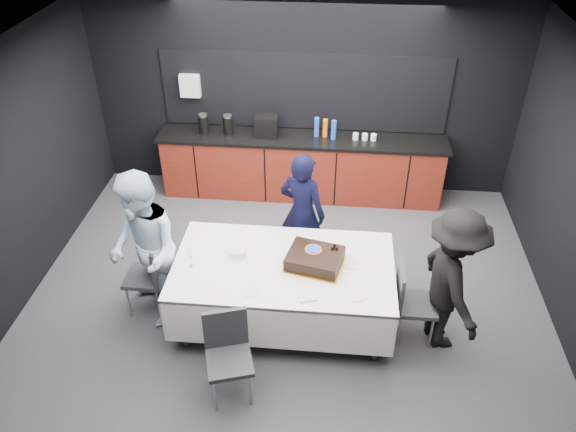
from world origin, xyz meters
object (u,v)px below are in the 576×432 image
Objects in this scene: party_table at (284,274)px; person_center at (302,213)px; chair_right at (409,298)px; plate_stack at (238,252)px; person_left at (144,251)px; champagne_flute at (190,255)px; cake_assembly at (315,259)px; chair_left at (151,271)px; chair_near at (228,349)px; person_right at (452,281)px.

person_center is (0.13, 0.94, 0.15)m from party_table.
plate_stack is at bearing 173.12° from chair_right.
person_center is 1.89m from person_left.
champagne_flute reaches higher than chair_right.
person_left is at bearing 54.10° from person_center.
person_left is at bearing -176.75° from cake_assembly.
champagne_flute is at bearing -172.59° from party_table.
chair_near is at bearing -44.18° from chair_left.
person_left reaches higher than chair_near.
chair_near is (-0.75, -1.02, -0.32)m from cake_assembly.
cake_assembly is 1.30m from champagne_flute.
person_left is at bearing 173.36° from champagne_flute.
person_center is at bearing 82.21° from party_table.
party_table is 2.51× the size of chair_left.
party_table is 1.72m from person_right.
person_right reaches higher than plate_stack.
cake_assembly is 0.74× the size of chair_right.
party_table is 10.36× the size of champagne_flute.
chair_left is at bearing 178.79° from party_table.
person_center reaches higher than cake_assembly.
person_center is at bearing 53.29° from plate_stack.
chair_right reaches higher than plate_stack.
chair_near is at bearing 95.64° from person_center.
cake_assembly is 1.79m from person_left.
person_center is (-1.20, 1.07, 0.26)m from chair_right.
cake_assembly reaches higher than plate_stack.
champagne_flute reaches higher than cake_assembly.
chair_right is at bearing 57.15° from person_left.
party_table is 1.34m from chair_right.
cake_assembly is 3.07× the size of champagne_flute.
cake_assembly is 0.74× the size of chair_left.
party_table is at bearing 69.59° from person_right.
person_left reaches higher than person_center.
plate_stack is at bearing 175.82° from cake_assembly.
cake_assembly is 3.44× the size of plate_stack.
person_right is (3.17, -0.08, -0.09)m from person_left.
party_table is 1.08m from chair_near.
plate_stack is at bearing 25.82° from champagne_flute.
person_left reaches higher than chair_right.
cake_assembly is 0.74× the size of chair_near.
chair_right is 0.48m from person_right.
person_right reaches higher than chair_near.
chair_left reaches higher than party_table.
cake_assembly is 1.82m from chair_left.
plate_stack is 0.13× the size of person_center.
chair_left is at bearing 135.82° from chair_near.
champagne_flute is 0.24× the size of chair_right.
champagne_flute reaches higher than chair_left.
chair_near is 2.02m from person_center.
person_left is (-2.79, 0.06, 0.37)m from chair_right.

